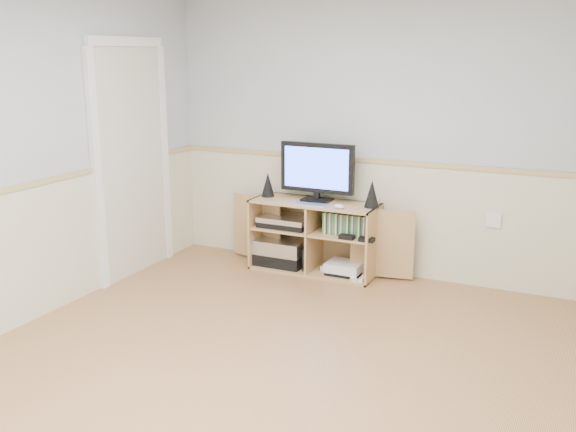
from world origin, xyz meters
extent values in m
cube|color=tan|center=(0.00, 0.00, -0.01)|extent=(4.00, 4.50, 0.02)
cube|color=silver|center=(-2.01, 0.00, 1.25)|extent=(0.02, 4.50, 2.50)
cube|color=silver|center=(0.00, 2.26, 1.25)|extent=(4.00, 0.02, 2.50)
cube|color=beige|center=(0.00, 2.24, 0.50)|extent=(4.00, 0.01, 1.00)
cube|color=tan|center=(0.00, 2.23, 1.02)|extent=(4.00, 0.02, 0.04)
cube|color=beige|center=(-1.98, 1.30, 1.00)|extent=(0.03, 0.82, 2.00)
cube|color=tan|center=(-0.52, 2.00, 0.01)|extent=(1.15, 0.43, 0.02)
cube|color=tan|center=(-0.52, 2.00, 0.64)|extent=(1.15, 0.43, 0.02)
cube|color=tan|center=(-1.09, 2.00, 0.33)|extent=(0.02, 0.43, 0.65)
cube|color=tan|center=(0.04, 2.00, 0.33)|extent=(0.02, 0.43, 0.65)
cube|color=tan|center=(-0.52, 2.21, 0.33)|extent=(1.15, 0.02, 0.65)
cube|color=tan|center=(-0.52, 2.00, 0.33)|extent=(0.02, 0.41, 0.61)
cube|color=tan|center=(-0.81, 2.00, 0.38)|extent=(0.55, 0.39, 0.02)
cube|color=tan|center=(-0.23, 2.00, 0.38)|extent=(0.55, 0.39, 0.02)
cube|color=tan|center=(-1.14, 2.06, 0.33)|extent=(0.55, 0.11, 0.61)
cube|color=tan|center=(0.10, 2.06, 0.33)|extent=(0.55, 0.11, 0.61)
cube|color=black|center=(-0.52, 2.05, 0.66)|extent=(0.26, 0.18, 0.02)
cube|color=black|center=(-0.52, 2.05, 0.70)|extent=(0.05, 0.04, 0.06)
cube|color=black|center=(-0.52, 2.05, 0.95)|extent=(0.69, 0.05, 0.44)
cube|color=blue|center=(-0.52, 2.03, 0.95)|extent=(0.61, 0.01, 0.36)
cone|color=black|center=(-1.00, 2.02, 0.76)|extent=(0.12, 0.12, 0.22)
cone|color=black|center=(0.00, 2.02, 0.77)|extent=(0.13, 0.13, 0.24)
cube|color=silver|center=(-0.51, 1.86, 0.66)|extent=(0.29, 0.15, 0.01)
ellipsoid|color=white|center=(-0.23, 1.86, 0.67)|extent=(0.10, 0.08, 0.04)
cube|color=black|center=(-0.85, 2.00, 0.07)|extent=(0.46, 0.34, 0.11)
cube|color=silver|center=(-0.85, 2.00, 0.20)|extent=(0.46, 0.34, 0.13)
cube|color=black|center=(-0.81, 2.00, 0.42)|extent=(0.46, 0.32, 0.05)
cube|color=silver|center=(-0.81, 2.00, 0.46)|extent=(0.46, 0.32, 0.05)
cube|color=black|center=(-0.57, 1.95, 0.12)|extent=(0.04, 0.14, 0.20)
cube|color=white|center=(-0.33, 2.03, 0.04)|extent=(0.21, 0.16, 0.05)
cube|color=black|center=(-0.21, 1.98, 0.04)|extent=(0.30, 0.24, 0.03)
cube|color=white|center=(-0.21, 1.98, 0.09)|extent=(0.31, 0.26, 0.08)
cube|color=white|center=(-0.01, 1.90, 0.04)|extent=(0.04, 0.14, 0.03)
cube|color=white|center=(-0.03, 2.06, 0.04)|extent=(0.09, 0.15, 0.03)
cube|color=#3F8C3F|center=(-0.21, 1.98, 0.48)|extent=(0.39, 0.13, 0.19)
cube|color=white|center=(1.00, 2.23, 0.60)|extent=(0.12, 0.03, 0.12)
camera|label=1|loc=(1.67, -3.15, 1.95)|focal=40.00mm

